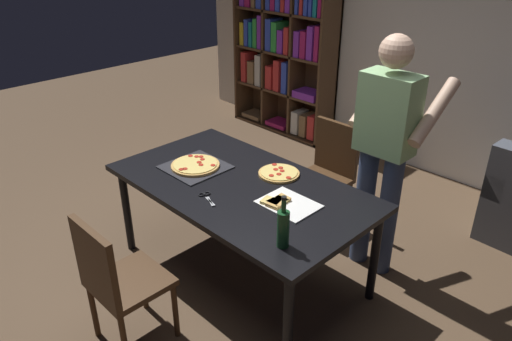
# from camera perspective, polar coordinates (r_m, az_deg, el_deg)

# --- Properties ---
(ground_plane) EXTENTS (12.00, 12.00, 0.00)m
(ground_plane) POSITION_cam_1_polar(r_m,az_deg,el_deg) (3.75, -1.66, -11.72)
(ground_plane) COLOR brown
(back_wall) EXTENTS (6.40, 0.10, 2.80)m
(back_wall) POSITION_cam_1_polar(r_m,az_deg,el_deg) (5.15, 20.44, 14.82)
(back_wall) COLOR silver
(back_wall) RESTS_ON ground_plane
(dining_table) EXTENTS (1.85, 1.03, 0.75)m
(dining_table) POSITION_cam_1_polar(r_m,az_deg,el_deg) (3.36, -1.82, -2.55)
(dining_table) COLOR black
(dining_table) RESTS_ON ground_plane
(chair_near_camera) EXTENTS (0.42, 0.42, 0.90)m
(chair_near_camera) POSITION_cam_1_polar(r_m,az_deg,el_deg) (2.99, -16.25, -12.07)
(chair_near_camera) COLOR #472D19
(chair_near_camera) RESTS_ON ground_plane
(chair_far_side) EXTENTS (0.42, 0.42, 0.90)m
(chair_far_side) POSITION_cam_1_polar(r_m,az_deg,el_deg) (4.11, 8.46, 0.22)
(chair_far_side) COLOR #472D19
(chair_far_side) RESTS_ON ground_plane
(bookshelf) EXTENTS (1.40, 0.35, 1.95)m
(bookshelf) POSITION_cam_1_polar(r_m,az_deg,el_deg) (5.99, 3.40, 14.10)
(bookshelf) COLOR #513823
(bookshelf) RESTS_ON ground_plane
(person_serving_pizza) EXTENTS (0.55, 0.54, 1.75)m
(person_serving_pizza) POSITION_cam_1_polar(r_m,az_deg,el_deg) (3.43, 15.03, 2.97)
(person_serving_pizza) COLOR #38476B
(person_serving_pizza) RESTS_ON ground_plane
(pepperoni_pizza_on_tray) EXTENTS (0.42, 0.42, 0.04)m
(pepperoni_pizza_on_tray) POSITION_cam_1_polar(r_m,az_deg,el_deg) (3.57, -7.18, 0.56)
(pepperoni_pizza_on_tray) COLOR #2D2D33
(pepperoni_pizza_on_tray) RESTS_ON dining_table
(pizza_slices_on_towel) EXTENTS (0.36, 0.28, 0.03)m
(pizza_slices_on_towel) POSITION_cam_1_polar(r_m,az_deg,el_deg) (3.09, 3.24, -3.88)
(pizza_slices_on_towel) COLOR white
(pizza_slices_on_towel) RESTS_ON dining_table
(wine_bottle) EXTENTS (0.07, 0.07, 0.32)m
(wine_bottle) POSITION_cam_1_polar(r_m,az_deg,el_deg) (2.65, 3.22, -6.78)
(wine_bottle) COLOR #194723
(wine_bottle) RESTS_ON dining_table
(kitchen_scissors) EXTENTS (0.20, 0.12, 0.01)m
(kitchen_scissors) POSITION_cam_1_polar(r_m,az_deg,el_deg) (3.18, -5.87, -3.09)
(kitchen_scissors) COLOR silver
(kitchen_scissors) RESTS_ON dining_table
(second_pizza_plain) EXTENTS (0.30, 0.30, 0.03)m
(second_pizza_plain) POSITION_cam_1_polar(r_m,az_deg,el_deg) (3.45, 2.73, -0.32)
(second_pizza_plain) COLOR tan
(second_pizza_plain) RESTS_ON dining_table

